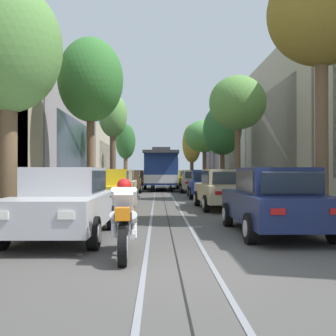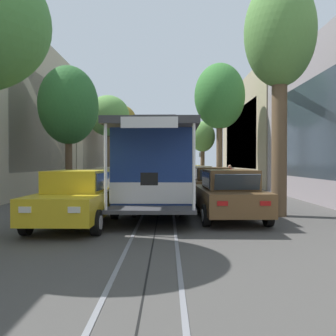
# 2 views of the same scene
# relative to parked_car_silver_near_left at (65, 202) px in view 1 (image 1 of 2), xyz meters

# --- Properties ---
(ground_plane) EXTENTS (160.00, 160.00, 0.00)m
(ground_plane) POSITION_rel_parked_car_silver_near_left_xyz_m (2.40, 19.35, -0.80)
(ground_plane) COLOR #4C4947
(trolley_track_rails) EXTENTS (1.14, 63.93, 0.01)m
(trolley_track_rails) POSITION_rel_parked_car_silver_near_left_xyz_m (2.40, 22.94, -0.79)
(trolley_track_rails) COLOR gray
(trolley_track_rails) RESTS_ON ground
(building_facade_left) EXTENTS (4.94, 55.63, 8.82)m
(building_facade_left) POSITION_rel_parked_car_silver_near_left_xyz_m (-6.69, 21.39, 3.05)
(building_facade_left) COLOR tan
(building_facade_left) RESTS_ON ground
(building_facade_right) EXTENTS (5.79, 55.63, 9.36)m
(building_facade_right) POSITION_rel_parked_car_silver_near_left_xyz_m (11.64, 23.32, 3.49)
(building_facade_right) COLOR #BCAD93
(building_facade_right) RESTS_ON ground
(parked_car_silver_near_left) EXTENTS (2.05, 4.38, 1.58)m
(parked_car_silver_near_left) POSITION_rel_parked_car_silver_near_left_xyz_m (0.00, 0.00, 0.00)
(parked_car_silver_near_left) COLOR #B7B7BC
(parked_car_silver_near_left) RESTS_ON ground
(parked_car_yellow_second_left) EXTENTS (2.12, 4.41, 1.58)m
(parked_car_yellow_second_left) POSITION_rel_parked_car_silver_near_left_xyz_m (0.16, 6.43, 0.00)
(parked_car_yellow_second_left) COLOR gold
(parked_car_yellow_second_left) RESTS_ON ground
(parked_car_beige_mid_left) EXTENTS (2.06, 4.39, 1.58)m
(parked_car_beige_mid_left) POSITION_rel_parked_car_silver_near_left_xyz_m (-0.01, 12.62, 0.00)
(parked_car_beige_mid_left) COLOR #C1B28E
(parked_car_beige_mid_left) RESTS_ON ground
(parked_car_brown_fourth_left) EXTENTS (2.02, 4.37, 1.58)m
(parked_car_brown_fourth_left) POSITION_rel_parked_car_silver_near_left_xyz_m (-0.01, 19.47, 0.00)
(parked_car_brown_fourth_left) COLOR brown
(parked_car_brown_fourth_left) RESTS_ON ground
(parked_car_brown_fifth_left) EXTENTS (2.05, 4.38, 1.58)m
(parked_car_brown_fifth_left) POSITION_rel_parked_car_silver_near_left_xyz_m (0.12, 25.37, 0.00)
(parked_car_brown_fifth_left) COLOR brown
(parked_car_brown_fifth_left) RESTS_ON ground
(parked_car_navy_near_right) EXTENTS (2.00, 4.36, 1.58)m
(parked_car_navy_near_right) POSITION_rel_parked_car_silver_near_left_xyz_m (4.86, 0.44, 0.00)
(parked_car_navy_near_right) COLOR #19234C
(parked_car_navy_near_right) RESTS_ON ground
(parked_car_beige_second_right) EXTENTS (2.09, 4.40, 1.58)m
(parked_car_beige_second_right) POSITION_rel_parked_car_silver_near_left_xyz_m (4.69, 6.85, 0.00)
(parked_car_beige_second_right) COLOR #C1B28E
(parked_car_beige_second_right) RESTS_ON ground
(parked_car_blue_mid_right) EXTENTS (2.11, 4.41, 1.58)m
(parked_car_blue_mid_right) POSITION_rel_parked_car_silver_near_left_xyz_m (4.78, 13.50, 0.00)
(parked_car_blue_mid_right) COLOR #233D93
(parked_car_blue_mid_right) RESTS_ON ground
(parked_car_beige_fourth_right) EXTENTS (2.05, 4.38, 1.58)m
(parked_car_beige_fourth_right) POSITION_rel_parked_car_silver_near_left_xyz_m (4.62, 19.50, 0.00)
(parked_car_beige_fourth_right) COLOR #C1B28E
(parked_car_beige_fourth_right) RESTS_ON ground
(parked_car_yellow_fifth_right) EXTENTS (2.07, 4.39, 1.58)m
(parked_car_yellow_fifth_right) POSITION_rel_parked_car_silver_near_left_xyz_m (4.68, 26.53, 0.00)
(parked_car_yellow_fifth_right) COLOR gold
(parked_car_yellow_fifth_right) RESTS_ON ground
(street_tree_kerb_left_near) EXTENTS (2.52, 2.02, 5.94)m
(street_tree_kerb_left_near) POSITION_rel_parked_car_silver_near_left_xyz_m (-1.44, 0.46, 3.51)
(street_tree_kerb_left_near) COLOR brown
(street_tree_kerb_left_near) RESTS_ON ground
(street_tree_kerb_left_second) EXTENTS (3.43, 3.57, 8.56)m
(street_tree_kerb_left_second) POSITION_rel_parked_car_silver_near_left_xyz_m (-1.47, 12.16, 5.48)
(street_tree_kerb_left_second) COLOR brown
(street_tree_kerb_left_second) RESTS_ON ground
(street_tree_kerb_left_mid) EXTENTS (2.37, 2.43, 8.02)m
(street_tree_kerb_left_mid) POSITION_rel_parked_car_silver_near_left_xyz_m (-1.69, 24.65, 5.17)
(street_tree_kerb_left_mid) COLOR brown
(street_tree_kerb_left_mid) RESTS_ON ground
(street_tree_kerb_left_fourth) EXTENTS (2.27, 1.91, 6.97)m
(street_tree_kerb_left_fourth) POSITION_rel_parked_car_silver_near_left_xyz_m (-1.63, 37.05, 4.02)
(street_tree_kerb_left_fourth) COLOR brown
(street_tree_kerb_left_fourth) RESTS_ON ground
(street_tree_kerb_right_near) EXTENTS (3.00, 2.72, 7.37)m
(street_tree_kerb_right_near) POSITION_rel_parked_car_silver_near_left_xyz_m (6.63, 1.94, 5.02)
(street_tree_kerb_right_near) COLOR brown
(street_tree_kerb_right_near) RESTS_ON ground
(street_tree_kerb_right_second) EXTENTS (2.95, 2.80, 6.48)m
(street_tree_kerb_right_second) POSITION_rel_parked_car_silver_near_left_xyz_m (6.22, 11.63, 4.22)
(street_tree_kerb_right_second) COLOR brown
(street_tree_kerb_right_second) RESTS_ON ground
(street_tree_kerb_right_mid) EXTENTS (2.78, 2.99, 6.36)m
(street_tree_kerb_right_mid) POSITION_rel_parked_car_silver_near_left_xyz_m (6.75, 19.78, 3.68)
(street_tree_kerb_right_mid) COLOR brown
(street_tree_kerb_right_mid) RESTS_ON ground
(street_tree_kerb_right_fourth) EXTENTS (3.80, 3.88, 6.41)m
(street_tree_kerb_right_fourth) POSITION_rel_parked_car_silver_near_left_xyz_m (6.52, 29.10, 4.03)
(street_tree_kerb_right_fourth) COLOR brown
(street_tree_kerb_right_fourth) RESTS_ON ground
(street_tree_kerb_right_far) EXTENTS (2.33, 2.25, 7.32)m
(street_tree_kerb_right_far) POSITION_rel_parked_car_silver_near_left_xyz_m (6.29, 40.41, 4.05)
(street_tree_kerb_right_far) COLOR #4C3826
(street_tree_kerb_right_far) RESTS_ON ground
(cable_car_trolley) EXTENTS (2.80, 9.17, 3.28)m
(cable_car_trolley) POSITION_rel_parked_car_silver_near_left_xyz_m (2.40, 22.99, 0.86)
(cable_car_trolley) COLOR navy
(cable_car_trolley) RESTS_ON ground
(motorcycle_with_rider) EXTENTS (0.56, 1.99, 1.37)m
(motorcycle_with_rider) POSITION_rel_parked_car_silver_near_left_xyz_m (1.49, -2.03, -0.15)
(motorcycle_with_rider) COLOR black
(motorcycle_with_rider) RESTS_ON ground
(pedestrian_on_left_pavement) EXTENTS (0.55, 0.42, 1.63)m
(pedestrian_on_left_pavement) POSITION_rel_parked_car_silver_near_left_xyz_m (-2.41, 10.78, 0.12)
(pedestrian_on_left_pavement) COLOR #282D38
(pedestrian_on_left_pavement) RESTS_ON ground
(fire_hydrant) EXTENTS (0.40, 0.22, 0.84)m
(fire_hydrant) POSITION_rel_parked_car_silver_near_left_xyz_m (-1.31, 2.94, -0.38)
(fire_hydrant) COLOR gold
(fire_hydrant) RESTS_ON ground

